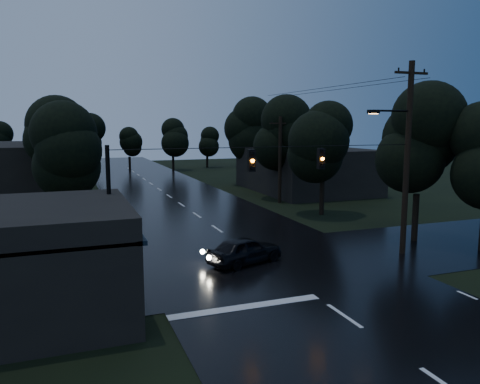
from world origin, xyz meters
TOP-DOWN VIEW (x-y plane):
  - main_road at (0.00, 30.00)m, footprint 12.00×120.00m
  - cross_street at (0.00, 12.00)m, footprint 60.00×9.00m
  - building_far_right at (14.00, 34.00)m, footprint 10.00×14.00m
  - building_far_left at (-14.00, 40.00)m, footprint 10.00×16.00m
  - utility_pole_main at (7.41, 11.00)m, footprint 3.50×0.30m
  - utility_pole_far at (8.30, 28.00)m, footprint 2.00×0.30m
  - anchor_pole_left at (-7.50, 11.00)m, footprint 0.18×0.18m
  - span_signals at (0.56, 10.99)m, footprint 15.00×0.37m
  - tree_corner_near at (10.00, 13.00)m, footprint 4.48×4.48m
  - tree_left_a at (-9.00, 22.00)m, footprint 3.92×3.92m
  - tree_left_b at (-9.60, 30.00)m, footprint 4.20×4.20m
  - tree_left_c at (-10.20, 40.00)m, footprint 4.48×4.48m
  - tree_right_a at (9.00, 22.00)m, footprint 4.20×4.20m
  - tree_right_b at (9.60, 30.00)m, footprint 4.48×4.48m
  - tree_right_c at (10.20, 40.00)m, footprint 4.76×4.76m
  - car at (-1.01, 12.27)m, footprint 4.30×2.84m

SIDE VIEW (x-z plane):
  - main_road at x=0.00m, z-range -0.01..0.01m
  - cross_street at x=0.00m, z-range -0.01..0.01m
  - car at x=-1.01m, z-range 0.00..1.36m
  - building_far_right at x=14.00m, z-range 0.00..4.40m
  - building_far_left at x=-14.00m, z-range 0.00..5.00m
  - anchor_pole_left at x=-7.50m, z-range 0.00..6.00m
  - utility_pole_far at x=8.30m, z-range 0.13..7.63m
  - tree_left_a at x=-9.00m, z-range 1.11..9.37m
  - span_signals at x=0.56m, z-range 4.69..5.80m
  - utility_pole_main at x=7.41m, z-range 0.26..10.26m
  - tree_left_b at x=-9.60m, z-range 1.19..10.04m
  - tree_right_a at x=9.00m, z-range 1.19..10.04m
  - tree_corner_near at x=10.00m, z-range 1.27..10.71m
  - tree_left_c at x=-10.20m, z-range 1.27..10.71m
  - tree_right_b at x=9.60m, z-range 1.27..10.71m
  - tree_right_c at x=10.20m, z-range 1.35..11.38m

